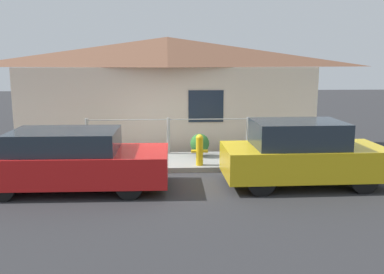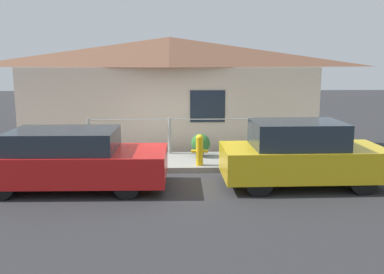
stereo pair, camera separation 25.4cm
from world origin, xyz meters
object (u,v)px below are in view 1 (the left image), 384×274
at_px(car_right, 302,154).
at_px(car_left, 72,160).
at_px(potted_plant_near_hydrant, 200,144).
at_px(potted_plant_by_fence, 95,148).
at_px(fire_hydrant, 200,149).

bearing_deg(car_right, car_left, 179.31).
xyz_separation_m(potted_plant_near_hydrant, potted_plant_by_fence, (-2.99, -0.15, -0.07)).
xyz_separation_m(car_right, potted_plant_near_hydrant, (-2.18, 2.56, -0.23)).
distance_m(car_right, potted_plant_by_fence, 5.72).
xyz_separation_m(car_right, potted_plant_by_fence, (-5.18, 2.41, -0.30)).
height_order(car_right, fire_hydrant, car_right).
bearing_deg(potted_plant_near_hydrant, potted_plant_by_fence, -177.20).
relative_size(fire_hydrant, potted_plant_by_fence, 1.42).
bearing_deg(car_left, car_right, 0.91).
relative_size(car_right, fire_hydrant, 4.46).
height_order(car_right, potted_plant_near_hydrant, car_right).
distance_m(fire_hydrant, potted_plant_near_hydrant, 1.04).
relative_size(car_right, potted_plant_by_fence, 6.33).
relative_size(fire_hydrant, potted_plant_near_hydrant, 1.25).
bearing_deg(fire_hydrant, potted_plant_near_hydrant, 85.10).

